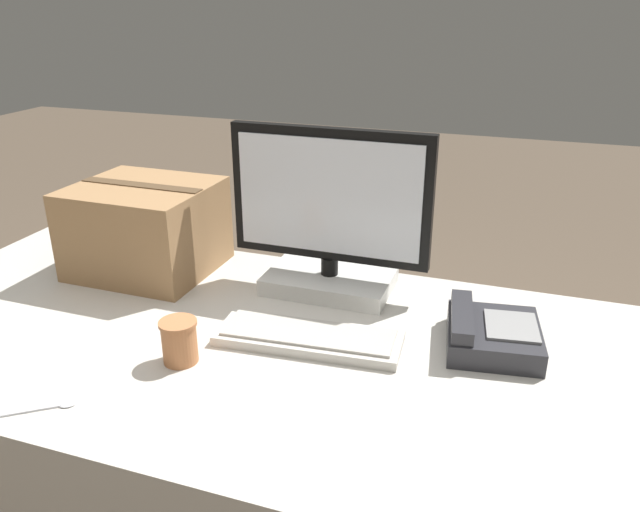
# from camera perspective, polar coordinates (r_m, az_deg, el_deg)

# --- Properties ---
(office_desk) EXTENTS (1.80, 0.90, 0.75)m
(office_desk) POSITION_cam_1_polar(r_m,az_deg,el_deg) (1.65, -6.93, -18.49)
(office_desk) COLOR beige
(office_desk) RESTS_ON ground_plane
(monitor) EXTENTS (0.51, 0.20, 0.42)m
(monitor) POSITION_cam_1_polar(r_m,az_deg,el_deg) (1.56, 0.89, 2.78)
(monitor) COLOR white
(monitor) RESTS_ON office_desk
(keyboard) EXTENTS (0.42, 0.17, 0.03)m
(keyboard) POSITION_cam_1_polar(r_m,az_deg,el_deg) (1.38, -1.03, -7.43)
(keyboard) COLOR beige
(keyboard) RESTS_ON office_desk
(desk_phone) EXTENTS (0.22, 0.24, 0.08)m
(desk_phone) POSITION_cam_1_polar(r_m,az_deg,el_deg) (1.41, 15.31, -6.87)
(desk_phone) COLOR #2D2D33
(desk_phone) RESTS_ON office_desk
(paper_cup_right) EXTENTS (0.08, 0.08, 0.09)m
(paper_cup_right) POSITION_cam_1_polar(r_m,az_deg,el_deg) (1.33, -12.73, -7.61)
(paper_cup_right) COLOR #BC7547
(paper_cup_right) RESTS_ON office_desk
(spoon) EXTENTS (0.14, 0.11, 0.00)m
(spoon) POSITION_cam_1_polar(r_m,az_deg,el_deg) (1.29, -23.99, -12.62)
(spoon) COLOR silver
(spoon) RESTS_ON office_desk
(cardboard_box) EXTENTS (0.36, 0.33, 0.24)m
(cardboard_box) POSITION_cam_1_polar(r_m,az_deg,el_deg) (1.77, -15.64, 2.49)
(cardboard_box) COLOR #9E754C
(cardboard_box) RESTS_ON office_desk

